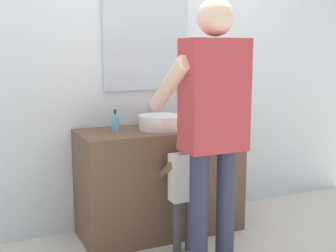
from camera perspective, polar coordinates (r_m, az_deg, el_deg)
The scene contains 9 objects.
ground_plane at distance 3.39m, azimuth 1.11°, elevation -15.31°, with size 14.00×14.00×0.00m, color silver.
back_wall at distance 3.65m, azimuth -3.14°, elevation 8.38°, with size 4.40×0.10×2.70m.
vanity_cabinet at distance 3.50m, azimuth -1.04°, elevation -7.16°, with size 1.27×0.54×0.84m, color brown.
sink_basin at distance 3.37m, azimuth -0.93°, elevation 0.54°, with size 0.35×0.35×0.11m.
faucet at distance 3.56m, azimuth -2.31°, elevation 1.41°, with size 0.18×0.14×0.18m.
toothbrush_cup at distance 3.57m, azimuth 4.62°, elevation 0.97°, with size 0.07×0.07×0.21m.
soap_bottle at distance 3.32m, azimuth -6.91°, elevation 0.49°, with size 0.06×0.06×0.16m.
child_toddler at distance 3.13m, azimuth 1.96°, elevation -7.56°, with size 0.26×0.26×0.85m.
adult_parent at distance 2.79m, azimuth 5.84°, elevation 1.78°, with size 0.54×0.57×1.75m.
Camera 1 is at (-1.35, -2.76, 1.43)m, focal length 46.66 mm.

